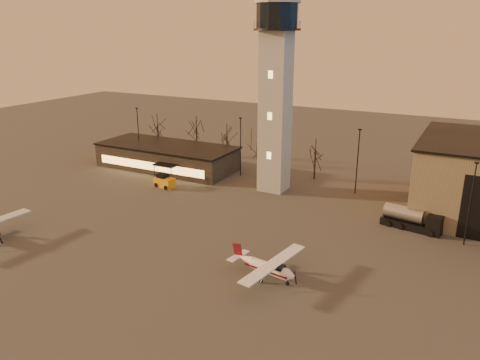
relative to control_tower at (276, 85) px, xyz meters
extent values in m
plane|color=#3C3A38|center=(0.00, -30.00, -16.33)|extent=(220.00, 220.00, 0.00)
cube|color=#A19F99|center=(0.00, 0.00, -4.33)|extent=(4.00, 4.00, 24.00)
cylinder|color=black|center=(0.00, 0.00, 7.82)|extent=(6.80, 6.80, 0.30)
cylinder|color=black|center=(0.00, 0.00, 9.67)|extent=(6.00, 6.00, 3.40)
cylinder|color=#A19F99|center=(0.00, 0.00, 11.57)|extent=(6.60, 6.60, 0.40)
cube|color=black|center=(-22.00, 2.00, -14.33)|extent=(25.00, 10.00, 4.00)
cube|color=black|center=(-22.00, 2.00, -12.18)|extent=(25.40, 10.40, 0.30)
cube|color=#FFBB59|center=(-22.00, -3.02, -14.73)|extent=(22.00, 0.08, 1.40)
cube|color=black|center=(-18.00, -4.00, -13.73)|extent=(4.00, 2.00, 0.20)
cylinder|color=black|center=(-30.00, 4.00, -11.33)|extent=(0.16, 0.16, 10.00)
cube|color=black|center=(-30.00, 4.00, -6.28)|extent=(0.50, 0.25, 0.18)
cylinder|color=black|center=(-8.00, 4.00, -11.33)|extent=(0.16, 0.16, 10.00)
cube|color=black|center=(-8.00, 4.00, -6.28)|extent=(0.50, 0.25, 0.18)
cylinder|color=black|center=(12.00, 4.00, -11.33)|extent=(0.16, 0.16, 10.00)
cube|color=black|center=(12.00, 4.00, -6.28)|extent=(0.50, 0.25, 0.18)
cylinder|color=black|center=(28.00, -8.00, -11.33)|extent=(0.16, 0.16, 10.00)
cube|color=black|center=(28.00, -8.00, -6.28)|extent=(0.50, 0.25, 0.18)
cylinder|color=black|center=(-30.00, 10.00, -13.46)|extent=(0.28, 0.28, 5.74)
cylinder|color=black|center=(-14.00, 10.00, -13.70)|extent=(0.28, 0.28, 5.25)
cylinder|color=black|center=(-5.00, 6.00, -13.25)|extent=(0.28, 0.28, 6.16)
cylinder|color=black|center=(4.00, 8.00, -13.84)|extent=(0.28, 0.28, 4.97)
cylinder|color=black|center=(-22.00, 12.00, -13.53)|extent=(0.28, 0.28, 5.60)
cylinder|color=white|center=(10.91, -25.86, -15.16)|extent=(4.41, 1.89, 1.21)
cone|color=white|center=(13.39, -26.27, -15.16)|extent=(1.01, 1.27, 1.15)
cone|color=white|center=(7.80, -25.34, -15.03)|extent=(2.37, 1.37, 1.02)
cube|color=black|center=(11.83, -26.01, -14.75)|extent=(1.53, 1.19, 0.65)
cube|color=#4F0B14|center=(10.73, -25.82, -15.21)|extent=(5.15, 2.05, 0.20)
cube|color=white|center=(11.37, -25.93, -14.44)|extent=(3.05, 10.31, 0.13)
cube|color=white|center=(6.97, -25.20, -14.93)|extent=(1.33, 3.16, 0.07)
cube|color=#4F0B14|center=(6.88, -25.18, -14.28)|extent=(1.28, 0.29, 1.58)
cube|color=black|center=(21.74, -6.00, -15.84)|extent=(7.69, 3.29, 0.96)
cube|color=black|center=(24.51, -6.46, -14.66)|extent=(2.06, 2.27, 1.58)
cube|color=black|center=(25.11, -6.56, -14.40)|extent=(0.36, 1.66, 0.88)
cylinder|color=#B0B1B5|center=(20.71, -5.83, -14.49)|extent=(5.14, 2.61, 1.84)
cube|color=orange|center=(-15.93, -7.08, -15.55)|extent=(3.56, 2.28, 1.55)
cube|color=black|center=(-16.37, -7.01, -14.67)|extent=(1.78, 1.78, 0.89)
camera|label=1|loc=(27.79, -64.64, 7.98)|focal=35.00mm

